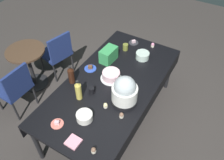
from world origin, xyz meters
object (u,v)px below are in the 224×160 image
potluck_table (112,86)px  cupcake_lemon (106,105)px  soda_bottle_ginger_ale (78,90)px  maroon_chair_right (57,52)px  cupcake_mint (121,115)px  dessert_plate_cobalt (90,68)px  frosted_layer_cake (111,76)px  soda_carton (109,55)px  soda_bottle_cola (71,75)px  coffee_mug_olive (126,47)px  dessert_plate_charcoal (134,42)px  cupcake_berry (153,45)px  cupcake_cocoa (94,150)px  glass_salad_bowl (142,56)px  maroon_chair_left (15,87)px  ceramic_snack_bowl (84,117)px  dessert_plate_coral (57,124)px  cupcake_rose (106,49)px  round_cafe_table (29,61)px  coffee_mug_black (92,90)px  slow_cooker (125,91)px

potluck_table → cupcake_lemon: (-0.38, -0.14, 0.09)m
soda_bottle_ginger_ale → maroon_chair_right: (0.81, 1.08, -0.39)m
cupcake_mint → dessert_plate_cobalt: bearing=56.9°
potluck_table → soda_bottle_ginger_ale: soda_bottle_ginger_ale is taller
potluck_table → frosted_layer_cake: bearing=38.9°
soda_carton → frosted_layer_cake: bearing=-141.2°
soda_bottle_cola → coffee_mug_olive: 1.00m
dessert_plate_charcoal → cupcake_lemon: size_ratio=2.22×
dessert_plate_charcoal → soda_bottle_cola: 1.21m
cupcake_mint → cupcake_berry: (1.40, 0.22, 0.00)m
maroon_chair_right → frosted_layer_cake: bearing=-104.5°
cupcake_cocoa → soda_carton: 1.43m
glass_salad_bowl → coffee_mug_olive: size_ratio=1.57×
cupcake_mint → maroon_chair_left: bearing=94.8°
ceramic_snack_bowl → maroon_chair_left: maroon_chair_left is taller
dessert_plate_coral → cupcake_rose: size_ratio=2.12×
ceramic_snack_bowl → cupcake_berry: (1.63, -0.12, -0.01)m
dessert_plate_cobalt → soda_carton: bearing=-23.5°
cupcake_cocoa → soda_bottle_ginger_ale: soda_bottle_ginger_ale is taller
cupcake_mint → soda_bottle_ginger_ale: soda_bottle_ginger_ale is taller
cupcake_mint → round_cafe_table: size_ratio=0.09×
ceramic_snack_bowl → round_cafe_table: size_ratio=0.26×
dessert_plate_coral → soda_bottle_cola: bearing=22.9°
soda_bottle_ginger_ale → coffee_mug_black: soda_bottle_ginger_ale is taller
potluck_table → coffee_mug_olive: coffee_mug_olive is taller
glass_salad_bowl → coffee_mug_olive: 0.31m
glass_salad_bowl → soda_bottle_cola: (-0.90, 0.58, 0.08)m
dessert_plate_coral → coffee_mug_black: size_ratio=1.28×
coffee_mug_black → soda_carton: (0.64, 0.14, 0.06)m
frosted_layer_cake → cupcake_mint: size_ratio=4.17×
slow_cooker → dessert_plate_cobalt: bearing=68.1°
cupcake_berry → soda_bottle_cola: bearing=154.1°
potluck_table → soda_bottle_ginger_ale: size_ratio=7.66×
cupcake_berry → maroon_chair_left: size_ratio=0.08×
dessert_plate_cobalt → cupcake_lemon: bearing=-131.2°
glass_salad_bowl → maroon_chair_right: bearing=100.8°
glass_salad_bowl → dessert_plate_coral: size_ratio=1.35×
cupcake_lemon → cupcake_berry: bearing=-0.2°
slow_cooker → soda_bottle_ginger_ale: slow_cooker is taller
cupcake_cocoa → dessert_plate_cobalt: bearing=35.8°
ceramic_snack_bowl → cupcake_berry: bearing=-4.2°
cupcake_rose → coffee_mug_black: (-0.80, -0.28, 0.01)m
slow_cooker → coffee_mug_olive: bearing=27.2°
potluck_table → cupcake_lemon: bearing=-160.2°
dessert_plate_cobalt → soda_bottle_cola: size_ratio=0.62×
slow_cooker → cupcake_cocoa: (-0.74, -0.05, -0.14)m
frosted_layer_cake → dessert_plate_charcoal: size_ratio=1.88×
dessert_plate_cobalt → cupcake_cocoa: (-1.01, -0.73, 0.02)m
soda_bottle_cola → coffee_mug_black: 0.34m
frosted_layer_cake → glass_salad_bowl: 0.62m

